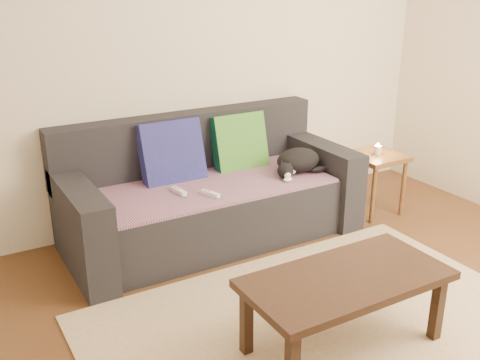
% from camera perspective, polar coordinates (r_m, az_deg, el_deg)
% --- Properties ---
extents(ground, '(4.50, 4.50, 0.00)m').
position_cam_1_polar(ground, '(3.11, 10.80, -16.55)').
color(ground, brown).
rests_on(ground, ground).
extents(back_wall, '(4.50, 0.04, 2.60)m').
position_cam_1_polar(back_wall, '(4.23, -6.19, 12.78)').
color(back_wall, beige).
rests_on(back_wall, ground).
extents(sofa, '(2.10, 0.94, 0.87)m').
position_cam_1_polar(sofa, '(4.10, -3.21, -1.72)').
color(sofa, '#232328').
rests_on(sofa, ground).
extents(throw_blanket, '(1.66, 0.74, 0.02)m').
position_cam_1_polar(throw_blanket, '(3.98, -2.64, -0.53)').
color(throw_blanket, '#46294E').
rests_on(throw_blanket, sofa).
extents(cushion_navy, '(0.46, 0.24, 0.47)m').
position_cam_1_polar(cushion_navy, '(4.06, -6.95, 2.73)').
color(cushion_navy, '#12144E').
rests_on(cushion_navy, throw_blanket).
extents(cushion_green, '(0.43, 0.21, 0.44)m').
position_cam_1_polar(cushion_green, '(4.30, -0.07, 3.88)').
color(cushion_green, '#0B472C').
rests_on(cushion_green, throw_blanket).
extents(cat, '(0.43, 0.31, 0.18)m').
position_cam_1_polar(cat, '(4.20, 5.84, 1.90)').
color(cat, black).
rests_on(cat, throw_blanket).
extents(wii_remote_a, '(0.09, 0.15, 0.03)m').
position_cam_1_polar(wii_remote_a, '(3.76, -3.03, -1.41)').
color(wii_remote_a, white).
rests_on(wii_remote_a, throw_blanket).
extents(wii_remote_b, '(0.05, 0.15, 0.03)m').
position_cam_1_polar(wii_remote_b, '(3.82, -6.23, -1.14)').
color(wii_remote_b, white).
rests_on(wii_remote_b, throw_blanket).
extents(side_table, '(0.40, 0.40, 0.50)m').
position_cam_1_polar(side_table, '(4.60, 13.67, 1.53)').
color(side_table, brown).
rests_on(side_table, ground).
extents(candle, '(0.06, 0.06, 0.09)m').
position_cam_1_polar(candle, '(4.57, 13.80, 3.00)').
color(candle, beige).
rests_on(candle, side_table).
extents(rug, '(2.50, 1.80, 0.01)m').
position_cam_1_polar(rug, '(3.19, 9.01, -15.14)').
color(rug, '#C6AF87').
rests_on(rug, ground).
extents(coffee_table, '(1.05, 0.53, 0.42)m').
position_cam_1_polar(coffee_table, '(2.92, 10.70, -10.42)').
color(coffee_table, black).
rests_on(coffee_table, rug).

